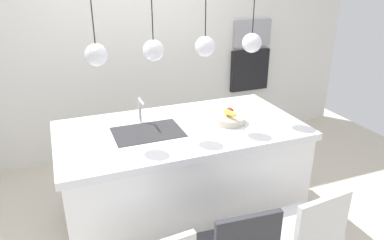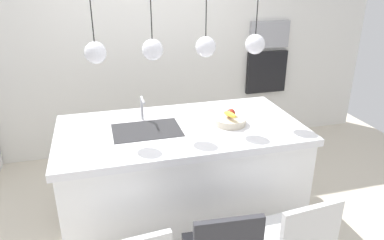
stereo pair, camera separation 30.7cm
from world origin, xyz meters
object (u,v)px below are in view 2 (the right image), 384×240
(fruit_bowl, at_px, (230,120))
(microwave, at_px, (269,34))
(chair_far, at_px, (295,238))
(oven, at_px, (266,72))

(fruit_bowl, relative_size, microwave, 0.51)
(microwave, distance_m, chair_far, 2.94)
(microwave, distance_m, oven, 0.50)
(oven, xyz_separation_m, chair_far, (-1.02, -2.60, -0.43))
(oven, height_order, chair_far, oven)
(oven, relative_size, chair_far, 0.67)
(microwave, bearing_deg, chair_far, -111.36)
(microwave, xyz_separation_m, chair_far, (-1.02, -2.60, -0.93))
(fruit_bowl, relative_size, chair_far, 0.33)
(fruit_bowl, xyz_separation_m, oven, (1.14, 1.64, -0.08))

